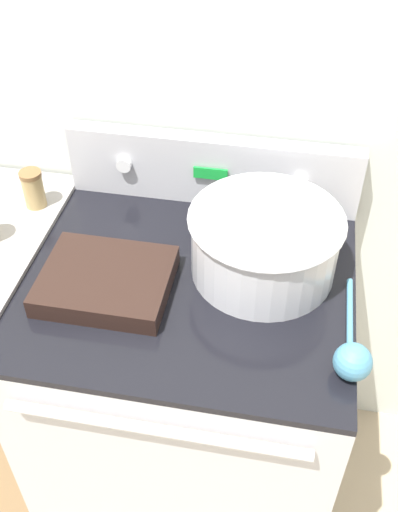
# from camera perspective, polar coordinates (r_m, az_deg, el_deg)

# --- Properties ---
(kitchen_wall) EXTENTS (8.00, 0.05, 2.50)m
(kitchen_wall) POSITION_cam_1_polar(r_m,az_deg,el_deg) (1.54, 1.83, 16.86)
(kitchen_wall) COLOR silver
(kitchen_wall) RESTS_ON ground_plane
(stove_range) EXTENTS (0.78, 0.72, 0.91)m
(stove_range) POSITION_cam_1_polar(r_m,az_deg,el_deg) (1.77, -0.76, -12.85)
(stove_range) COLOR #BCBCC1
(stove_range) RESTS_ON ground_plane
(control_panel) EXTENTS (0.78, 0.07, 0.19)m
(control_panel) POSITION_cam_1_polar(r_m,az_deg,el_deg) (1.60, 1.29, 8.20)
(control_panel) COLOR #BCBCC1
(control_panel) RESTS_ON stove_range
(mixing_bowl) EXTENTS (0.36, 0.36, 0.16)m
(mixing_bowl) POSITION_cam_1_polar(r_m,az_deg,el_deg) (1.39, 6.27, 1.42)
(mixing_bowl) COLOR silver
(mixing_bowl) RESTS_ON stove_range
(casserole_dish) EXTENTS (0.29, 0.24, 0.05)m
(casserole_dish) POSITION_cam_1_polar(r_m,az_deg,el_deg) (1.39, -8.85, -2.24)
(casserole_dish) COLOR black
(casserole_dish) RESTS_ON stove_range
(ladle) EXTENTS (0.08, 0.31, 0.08)m
(ladle) POSITION_cam_1_polar(r_m,az_deg,el_deg) (1.25, 14.40, -9.37)
(ladle) COLOR teal
(ladle) RESTS_ON stove_range
(spice_jar_brown_cap) EXTENTS (0.06, 0.06, 0.11)m
(spice_jar_brown_cap) POSITION_cam_1_polar(r_m,az_deg,el_deg) (1.65, -15.50, 6.20)
(spice_jar_brown_cap) COLOR tan
(spice_jar_brown_cap) RESTS_ON side_counter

